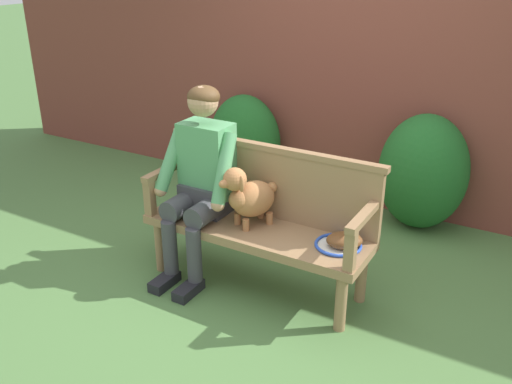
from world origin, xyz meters
TOP-DOWN VIEW (x-y plane):
  - ground_plane at (0.00, 0.00)m, footprint 40.00×40.00m
  - brick_garden_fence at (0.00, 1.76)m, footprint 8.00×0.30m
  - hedge_bush_far_right at (0.70, 1.44)m, footprint 0.71×0.67m
  - hedge_bush_mid_right at (-0.96, 1.44)m, footprint 0.71×0.50m
  - garden_bench at (0.00, 0.00)m, footprint 1.51×0.47m
  - bench_backrest at (0.00, 0.20)m, footprint 1.55×0.06m
  - bench_armrest_left_end at (-0.72, -0.08)m, footprint 0.06×0.47m
  - bench_armrest_right_end at (0.72, -0.08)m, footprint 0.06×0.47m
  - person_seated at (-0.42, -0.01)m, footprint 0.56×0.63m
  - dog_on_bench at (-0.06, 0.00)m, footprint 0.32×0.41m
  - tennis_racket at (0.55, 0.06)m, footprint 0.34×0.58m
  - baseball_glove at (0.59, 0.04)m, footprint 0.28×0.26m

SIDE VIEW (x-z plane):
  - ground_plane at x=0.00m, z-range 0.00..0.00m
  - garden_bench at x=0.00m, z-range 0.15..0.59m
  - tennis_racket at x=0.55m, z-range 0.43..0.46m
  - hedge_bush_mid_right at x=-0.96m, z-range 0.00..0.89m
  - hedge_bush_far_right at x=0.70m, z-range 0.00..0.94m
  - baseball_glove at x=0.59m, z-range 0.43..0.52m
  - bench_armrest_left_end at x=-0.72m, z-range 0.49..0.77m
  - bench_armrest_right_end at x=0.72m, z-range 0.49..0.77m
  - dog_on_bench at x=-0.06m, z-range 0.43..0.85m
  - bench_backrest at x=0.00m, z-range 0.44..0.94m
  - person_seated at x=-0.42m, z-range 0.06..1.36m
  - brick_garden_fence at x=0.00m, z-range 0.00..2.32m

